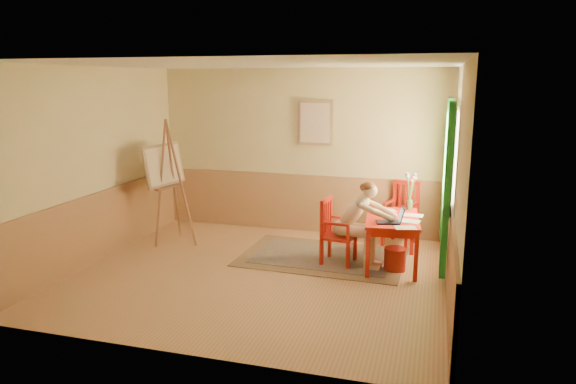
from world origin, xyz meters
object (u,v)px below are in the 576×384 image
(figure, at_px, (358,220))
(laptop, at_px, (392,220))
(table, at_px, (392,223))
(chair_back, at_px, (402,213))
(chair_left, at_px, (336,231))
(easel, at_px, (166,170))

(figure, relative_size, laptop, 3.09)
(laptop, bearing_deg, table, 93.78)
(table, relative_size, chair_back, 1.24)
(chair_left, bearing_deg, table, 7.61)
(table, xyz_separation_m, figure, (-0.47, -0.14, 0.05))
(table, xyz_separation_m, chair_left, (-0.79, -0.10, -0.15))
(table, xyz_separation_m, easel, (-3.61, 0.18, 0.56))
(chair_back, distance_m, easel, 3.85)
(chair_left, relative_size, easel, 0.47)
(laptop, height_order, easel, easel)
(chair_back, xyz_separation_m, figure, (-0.53, -1.25, 0.17))
(table, bearing_deg, laptop, -86.22)
(chair_back, xyz_separation_m, laptop, (-0.04, -1.42, 0.26))
(chair_left, height_order, easel, easel)
(table, distance_m, chair_left, 0.81)
(table, height_order, easel, easel)
(chair_left, height_order, figure, figure)
(chair_back, xyz_separation_m, easel, (-3.67, -0.93, 0.68))
(easel, bearing_deg, figure, -5.79)
(chair_left, bearing_deg, laptop, -14.15)
(chair_back, bearing_deg, table, -93.00)
(table, distance_m, chair_back, 1.12)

